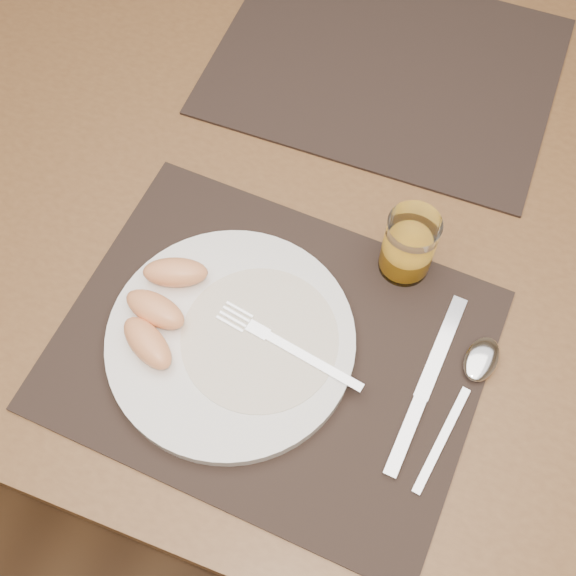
# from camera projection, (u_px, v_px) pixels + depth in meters

# --- Properties ---
(ground) EXTENTS (5.00, 5.00, 0.00)m
(ground) POSITION_uv_depth(u_px,v_px,m) (323.00, 396.00, 1.55)
(ground) COLOR brown
(ground) RESTS_ON ground
(table) EXTENTS (1.40, 0.90, 0.75)m
(table) POSITION_uv_depth(u_px,v_px,m) (344.00, 233.00, 0.95)
(table) COLOR brown
(table) RESTS_ON ground
(placemat_near) EXTENTS (0.47, 0.37, 0.00)m
(placemat_near) POSITION_uv_depth(u_px,v_px,m) (271.00, 349.00, 0.79)
(placemat_near) COLOR black
(placemat_near) RESTS_ON table
(placemat_far) EXTENTS (0.45, 0.35, 0.00)m
(placemat_far) POSITION_uv_depth(u_px,v_px,m) (385.00, 65.00, 0.98)
(placemat_far) COLOR black
(placemat_far) RESTS_ON table
(plate) EXTENTS (0.27, 0.27, 0.02)m
(plate) POSITION_uv_depth(u_px,v_px,m) (231.00, 340.00, 0.78)
(plate) COLOR white
(plate) RESTS_ON placemat_near
(plate_dressing) EXTENTS (0.17, 0.17, 0.00)m
(plate_dressing) POSITION_uv_depth(u_px,v_px,m) (260.00, 338.00, 0.77)
(plate_dressing) COLOR white
(plate_dressing) RESTS_ON plate
(fork) EXTENTS (0.17, 0.05, 0.00)m
(fork) POSITION_uv_depth(u_px,v_px,m) (277.00, 341.00, 0.77)
(fork) COLOR silver
(fork) RESTS_ON plate
(knife) EXTENTS (0.03, 0.22, 0.01)m
(knife) POSITION_uv_depth(u_px,v_px,m) (421.00, 398.00, 0.76)
(knife) COLOR silver
(knife) RESTS_ON placemat_near
(spoon) EXTENTS (0.05, 0.19, 0.01)m
(spoon) POSITION_uv_depth(u_px,v_px,m) (476.00, 371.00, 0.77)
(spoon) COLOR silver
(spoon) RESTS_ON placemat_near
(juice_glass) EXTENTS (0.06, 0.06, 0.09)m
(juice_glass) POSITION_uv_depth(u_px,v_px,m) (408.00, 247.00, 0.80)
(juice_glass) COLOR white
(juice_glass) RESTS_ON placemat_near
(grapefruit_wedges) EXTENTS (0.09, 0.15, 0.03)m
(grapefruit_wedges) POSITION_uv_depth(u_px,v_px,m) (160.00, 308.00, 0.77)
(grapefruit_wedges) COLOR #F09D62
(grapefruit_wedges) RESTS_ON plate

